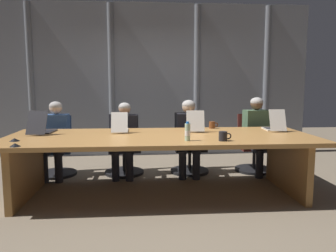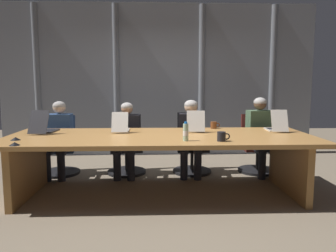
{
  "view_description": "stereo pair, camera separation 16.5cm",
  "coord_description": "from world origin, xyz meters",
  "px_view_note": "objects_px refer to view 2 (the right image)",
  "views": [
    {
      "loc": [
        -0.23,
        -4.01,
        1.39
      ],
      "look_at": [
        0.1,
        0.12,
        0.85
      ],
      "focal_mm": 35.15,
      "sensor_mm": 36.0,
      "label": 1
    },
    {
      "loc": [
        -0.06,
        -4.02,
        1.39
      ],
      "look_at": [
        0.1,
        0.12,
        0.85
      ],
      "focal_mm": 35.15,
      "sensor_mm": 36.0,
      "label": 2
    }
  ],
  "objects_px": {
    "coffee_mug_near": "(214,125)",
    "person_left_end": "(59,135)",
    "person_right_mid": "(261,131)",
    "office_chair_left_end": "(60,152)",
    "office_chair_left_mid": "(126,151)",
    "conference_mic_middle": "(15,144)",
    "person_center": "(191,133)",
    "water_bottle_primary": "(186,132)",
    "laptop_right_mid": "(276,127)",
    "office_chair_center": "(192,150)",
    "laptop_center": "(195,127)",
    "laptop_left_end": "(44,128)",
    "coffee_mug_far": "(222,137)",
    "person_left_mid": "(127,135)",
    "conference_mic_left_side": "(15,139)",
    "office_chair_right_mid": "(257,150)",
    "laptop_left_mid": "(121,127)"
  },
  "relations": [
    {
      "from": "office_chair_left_mid",
      "to": "conference_mic_middle",
      "type": "height_order",
      "value": "office_chair_left_mid"
    },
    {
      "from": "office_chair_left_mid",
      "to": "person_center",
      "type": "xyz_separation_m",
      "value": [
        1.0,
        -0.16,
        0.31
      ]
    },
    {
      "from": "person_left_mid",
      "to": "person_center",
      "type": "distance_m",
      "value": 0.98
    },
    {
      "from": "laptop_center",
      "to": "office_chair_center",
      "type": "xyz_separation_m",
      "value": [
        0.04,
        0.72,
        -0.47
      ]
    },
    {
      "from": "person_right_mid",
      "to": "office_chair_left_end",
      "type": "bearing_deg",
      "value": -98.0
    },
    {
      "from": "person_center",
      "to": "laptop_center",
      "type": "bearing_deg",
      "value": 5.2
    },
    {
      "from": "laptop_left_end",
      "to": "coffee_mug_far",
      "type": "relative_size",
      "value": 3.57
    },
    {
      "from": "office_chair_center",
      "to": "laptop_center",
      "type": "bearing_deg",
      "value": -2.97
    },
    {
      "from": "office_chair_left_mid",
      "to": "person_left_mid",
      "type": "distance_m",
      "value": 0.33
    },
    {
      "from": "laptop_left_end",
      "to": "laptop_right_mid",
      "type": "bearing_deg",
      "value": -86.11
    },
    {
      "from": "office_chair_left_end",
      "to": "person_left_mid",
      "type": "relative_size",
      "value": 0.81
    },
    {
      "from": "laptop_center",
      "to": "office_chair_left_end",
      "type": "relative_size",
      "value": 0.47
    },
    {
      "from": "person_center",
      "to": "water_bottle_primary",
      "type": "bearing_deg",
      "value": -3.3
    },
    {
      "from": "coffee_mug_near",
      "to": "person_left_end",
      "type": "bearing_deg",
      "value": 172.21
    },
    {
      "from": "office_chair_left_end",
      "to": "water_bottle_primary",
      "type": "relative_size",
      "value": 4.13
    },
    {
      "from": "laptop_left_end",
      "to": "office_chair_right_mid",
      "type": "height_order",
      "value": "laptop_left_end"
    },
    {
      "from": "office_chair_center",
      "to": "conference_mic_left_side",
      "type": "relative_size",
      "value": 8.45
    },
    {
      "from": "person_center",
      "to": "person_right_mid",
      "type": "relative_size",
      "value": 0.97
    },
    {
      "from": "laptop_left_end",
      "to": "office_chair_left_end",
      "type": "bearing_deg",
      "value": 5.97
    },
    {
      "from": "laptop_center",
      "to": "office_chair_left_end",
      "type": "distance_m",
      "value": 2.2
    },
    {
      "from": "laptop_left_end",
      "to": "office_chair_left_mid",
      "type": "relative_size",
      "value": 0.56
    },
    {
      "from": "person_center",
      "to": "conference_mic_left_side",
      "type": "height_order",
      "value": "person_center"
    },
    {
      "from": "conference_mic_left_side",
      "to": "laptop_right_mid",
      "type": "bearing_deg",
      "value": 10.76
    },
    {
      "from": "coffee_mug_near",
      "to": "coffee_mug_far",
      "type": "relative_size",
      "value": 0.94
    },
    {
      "from": "laptop_center",
      "to": "water_bottle_primary",
      "type": "xyz_separation_m",
      "value": [
        -0.2,
        -0.76,
        0.04
      ]
    },
    {
      "from": "laptop_left_mid",
      "to": "office_chair_right_mid",
      "type": "bearing_deg",
      "value": -72.53
    },
    {
      "from": "laptop_left_end",
      "to": "office_chair_left_end",
      "type": "distance_m",
      "value": 0.91
    },
    {
      "from": "laptop_center",
      "to": "person_center",
      "type": "bearing_deg",
      "value": 4.36
    },
    {
      "from": "conference_mic_left_side",
      "to": "coffee_mug_near",
      "type": "bearing_deg",
      "value": 20.01
    },
    {
      "from": "coffee_mug_near",
      "to": "office_chair_center",
      "type": "bearing_deg",
      "value": 118.87
    },
    {
      "from": "person_right_mid",
      "to": "coffee_mug_near",
      "type": "bearing_deg",
      "value": -73.26
    },
    {
      "from": "laptop_center",
      "to": "conference_mic_left_side",
      "type": "distance_m",
      "value": 2.22
    },
    {
      "from": "coffee_mug_near",
      "to": "office_chair_left_end",
      "type": "bearing_deg",
      "value": 168.54
    },
    {
      "from": "office_chair_left_end",
      "to": "person_right_mid",
      "type": "xyz_separation_m",
      "value": [
        3.12,
        -0.15,
        0.33
      ]
    },
    {
      "from": "office_chair_left_mid",
      "to": "coffee_mug_far",
      "type": "relative_size",
      "value": 6.34
    },
    {
      "from": "office_chair_center",
      "to": "coffee_mug_near",
      "type": "bearing_deg",
      "value": 28.71
    },
    {
      "from": "laptop_right_mid",
      "to": "office_chair_center",
      "type": "height_order",
      "value": "laptop_right_mid"
    },
    {
      "from": "water_bottle_primary",
      "to": "person_left_end",
      "type": "bearing_deg",
      "value": 143.59
    },
    {
      "from": "conference_mic_middle",
      "to": "laptop_left_mid",
      "type": "bearing_deg",
      "value": 44.55
    },
    {
      "from": "office_chair_left_mid",
      "to": "person_right_mid",
      "type": "relative_size",
      "value": 0.77
    },
    {
      "from": "person_center",
      "to": "office_chair_left_mid",
      "type": "bearing_deg",
      "value": -93.41
    },
    {
      "from": "laptop_right_mid",
      "to": "coffee_mug_far",
      "type": "relative_size",
      "value": 3.14
    },
    {
      "from": "laptop_left_end",
      "to": "person_left_mid",
      "type": "bearing_deg",
      "value": -55.67
    },
    {
      "from": "person_right_mid",
      "to": "conference_mic_middle",
      "type": "xyz_separation_m",
      "value": [
        -3.09,
        -1.53,
        0.11
      ]
    },
    {
      "from": "person_center",
      "to": "conference_mic_middle",
      "type": "distance_m",
      "value": 2.52
    },
    {
      "from": "person_right_mid",
      "to": "water_bottle_primary",
      "type": "distance_m",
      "value": 1.86
    },
    {
      "from": "laptop_center",
      "to": "office_chair_left_mid",
      "type": "relative_size",
      "value": 0.46
    },
    {
      "from": "water_bottle_primary",
      "to": "laptop_left_end",
      "type": "bearing_deg",
      "value": 158.32
    },
    {
      "from": "coffee_mug_near",
      "to": "office_chair_right_mid",
      "type": "bearing_deg",
      "value": 31.1
    },
    {
      "from": "laptop_left_end",
      "to": "person_center",
      "type": "bearing_deg",
      "value": -69.54
    }
  ]
}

